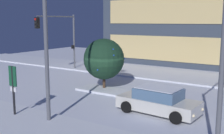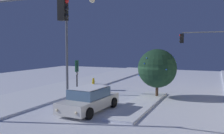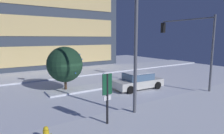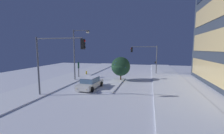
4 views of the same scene
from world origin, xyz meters
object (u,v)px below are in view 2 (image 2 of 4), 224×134
fire_hydrant (93,82)px  decorated_tree_median (157,68)px  street_lamp_arched (74,32)px  parking_info_sign (77,71)px  car_near (89,100)px  traffic_light_corner_far_left (211,47)px  traffic_light_corner_near_right (10,35)px

fire_hydrant → decorated_tree_median: size_ratio=0.20×
street_lamp_arched → decorated_tree_median: 7.43m
parking_info_sign → decorated_tree_median: bearing=-4.7°
car_near → traffic_light_corner_far_left: traffic_light_corner_far_left is taller
fire_hydrant → parking_info_sign: bearing=-1.7°
traffic_light_corner_far_left → street_lamp_arched: street_lamp_arched is taller
car_near → decorated_tree_median: 6.63m
car_near → traffic_light_corner_far_left: (-13.62, 6.60, 3.30)m
street_lamp_arched → decorated_tree_median: (-1.56, 6.65, -2.91)m
fire_hydrant → parking_info_sign: 3.40m
street_lamp_arched → fire_hydrant: street_lamp_arched is taller
traffic_light_corner_near_right → fire_hydrant: size_ratio=8.34×
street_lamp_arched → car_near: bearing=-55.8°
traffic_light_corner_near_right → traffic_light_corner_far_left: traffic_light_corner_near_right is taller
parking_info_sign → fire_hydrant: bearing=87.5°
fire_hydrant → decorated_tree_median: 8.66m
car_near → street_lamp_arched: size_ratio=0.58×
traffic_light_corner_near_right → decorated_tree_median: 11.29m
fire_hydrant → parking_info_sign: (3.09, -0.09, 1.41)m
traffic_light_corner_far_left → parking_info_sign: 13.74m
car_near → street_lamp_arched: 7.19m
traffic_light_corner_far_left → decorated_tree_median: 8.87m
traffic_light_corner_near_right → street_lamp_arched: 8.53m
street_lamp_arched → traffic_light_corner_far_left: bearing=34.9°
traffic_light_corner_near_right → traffic_light_corner_far_left: (-17.78, 8.65, -0.52)m
traffic_light_corner_near_right → fire_hydrant: 14.39m
fire_hydrant → parking_info_sign: size_ratio=0.28×
traffic_light_corner_far_left → parking_info_sign: traffic_light_corner_far_left is taller
fire_hydrant → traffic_light_corner_far_left: bearing=110.7°
traffic_light_corner_near_right → street_lamp_arched: size_ratio=0.79×
traffic_light_corner_near_right → street_lamp_arched: street_lamp_arched is taller
street_lamp_arched → decorated_tree_median: bearing=5.6°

